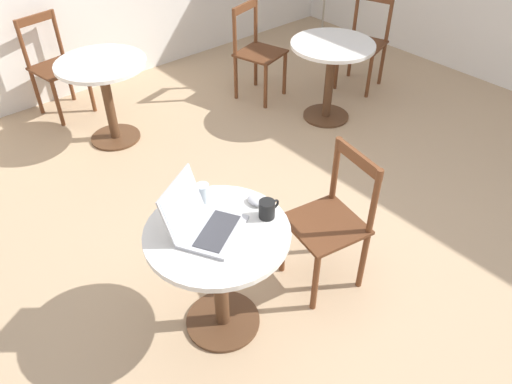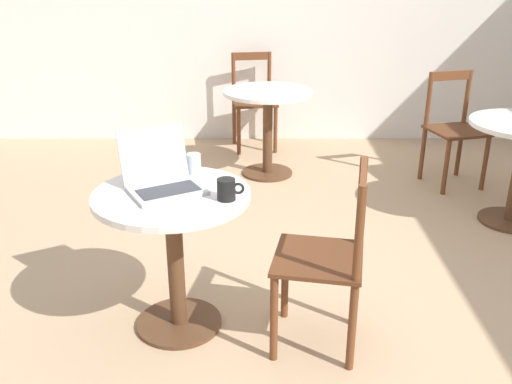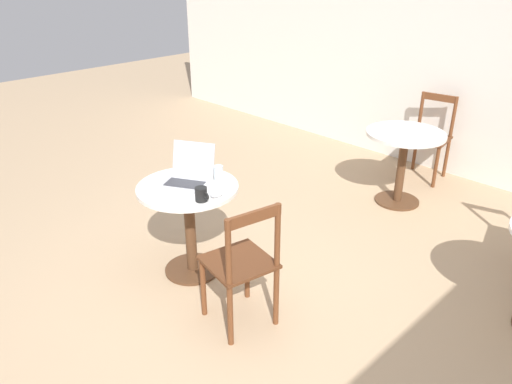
{
  "view_description": "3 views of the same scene",
  "coord_description": "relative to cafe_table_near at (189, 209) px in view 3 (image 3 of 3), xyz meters",
  "views": [
    {
      "loc": [
        -1.69,
        -1.36,
        2.34
      ],
      "look_at": [
        -0.3,
        0.26,
        0.62
      ],
      "focal_mm": 35.0,
      "sensor_mm": 36.0,
      "label": 1
    },
    {
      "loc": [
        -0.32,
        -2.27,
        1.68
      ],
      "look_at": [
        -0.33,
        0.36,
        0.59
      ],
      "focal_mm": 40.0,
      "sensor_mm": 36.0,
      "label": 2
    },
    {
      "loc": [
        1.87,
        -1.8,
        2.17
      ],
      "look_at": [
        -0.36,
        0.41,
        0.66
      ],
      "focal_mm": 35.0,
      "sensor_mm": 36.0,
      "label": 3
    }
  ],
  "objects": [
    {
      "name": "ground_plane",
      "position": [
        0.7,
        -0.08,
        -0.52
      ],
      "size": [
        16.0,
        16.0,
        0.0
      ],
      "primitive_type": "plane",
      "color": "tan"
    },
    {
      "name": "wall_back",
      "position": [
        0.7,
        3.15,
        0.83
      ],
      "size": [
        9.4,
        0.06,
        2.7
      ],
      "color": "white",
      "rests_on": "ground_plane"
    },
    {
      "name": "cafe_table_near",
      "position": [
        0.0,
        0.0,
        0.0
      ],
      "size": [
        0.71,
        0.71,
        0.7
      ],
      "color": "#51331E",
      "rests_on": "ground_plane"
    },
    {
      "name": "cafe_table_far",
      "position": [
        0.47,
        2.12,
        0.0
      ],
      "size": [
        0.71,
        0.71,
        0.7
      ],
      "color": "#51331E",
      "rests_on": "ground_plane"
    },
    {
      "name": "chair_near_right",
      "position": [
        0.7,
        -0.13,
        -0.09
      ],
      "size": [
        0.46,
        0.46,
        0.87
      ],
      "color": "brown",
      "rests_on": "ground_plane"
    },
    {
      "name": "chair_far_back",
      "position": [
        0.36,
        2.86,
        -0.09
      ],
      "size": [
        0.44,
        0.44,
        0.87
      ],
      "color": "brown",
      "rests_on": "ground_plane"
    },
    {
      "name": "laptop",
      "position": [
        -0.04,
        0.05,
        0.23
      ],
      "size": [
        0.43,
        0.43,
        0.26
      ],
      "color": "#B7B7BC",
      "rests_on": "cafe_table_near"
    },
    {
      "name": "mouse",
      "position": [
        0.27,
        0.04,
        0.19
      ],
      "size": [
        0.06,
        0.1,
        0.03
      ],
      "color": "#B7B7BC",
      "rests_on": "cafe_table_near"
    },
    {
      "name": "mug",
      "position": [
        0.25,
        -0.07,
        0.23
      ],
      "size": [
        0.12,
        0.08,
        0.09
      ],
      "color": "black",
      "rests_on": "cafe_table_near"
    },
    {
      "name": "drinking_glass",
      "position": [
        0.08,
        0.22,
        0.23
      ],
      "size": [
        0.07,
        0.07,
        0.11
      ],
      "color": "silver",
      "rests_on": "cafe_table_near"
    }
  ]
}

